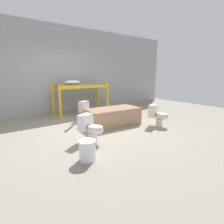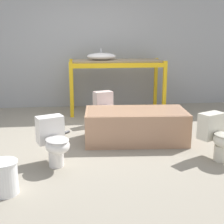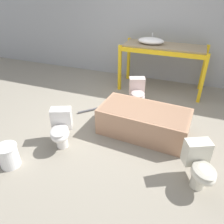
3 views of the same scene
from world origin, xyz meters
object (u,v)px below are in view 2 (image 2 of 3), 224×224
object	(u,v)px
toilet_near	(54,140)
toilet_extra	(219,136)
sink_basin	(101,56)
toilet_far	(107,108)
bucket_white	(4,177)
bathtub_main	(136,123)

from	to	relation	value
toilet_near	toilet_extra	xyz separation A→B (m)	(2.13, -0.07, 0.00)
sink_basin	toilet_far	distance (m)	1.32
toilet_near	bucket_white	size ratio (longest dim) A/B	1.74
toilet_far	bucket_white	bearing A→B (deg)	-139.40
toilet_far	toilet_extra	size ratio (longest dim) A/B	0.99
bathtub_main	sink_basin	bearing A→B (deg)	104.83
bathtub_main	bucket_white	bearing A→B (deg)	-134.18
bathtub_main	toilet_far	bearing A→B (deg)	116.11
toilet_far	bucket_white	xyz separation A→B (m)	(-1.29, -2.37, -0.14)
sink_basin	bucket_white	world-z (taller)	sink_basin
toilet_near	bathtub_main	bearing A→B (deg)	10.95
bathtub_main	toilet_near	bearing A→B (deg)	-142.39
sink_basin	bathtub_main	distance (m)	2.14
bathtub_main	toilet_extra	size ratio (longest dim) A/B	2.54
toilet_near	toilet_extra	bearing A→B (deg)	-24.60
sink_basin	toilet_extra	size ratio (longest dim) A/B	0.96
toilet_extra	bucket_white	distance (m)	2.68
bucket_white	toilet_near	bearing A→B (deg)	55.76
bathtub_main	bucket_white	size ratio (longest dim) A/B	4.44
sink_basin	bathtub_main	bearing A→B (deg)	-79.20
toilet_extra	toilet_near	bearing A→B (deg)	152.16
toilet_near	toilet_far	bearing A→B (deg)	41.24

